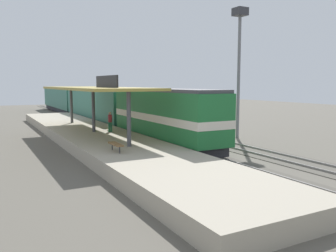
% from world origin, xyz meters
% --- Properties ---
extents(ground_plane, '(120.00, 120.00, 0.00)m').
position_xyz_m(ground_plane, '(2.00, 0.00, 0.00)').
color(ground_plane, '#5B564C').
extents(track_near, '(3.20, 110.00, 0.16)m').
position_xyz_m(track_near, '(0.00, 0.00, 0.03)').
color(track_near, '#4E4941').
rests_on(track_near, ground).
extents(track_far, '(3.20, 110.00, 0.16)m').
position_xyz_m(track_far, '(4.60, 0.00, 0.03)').
color(track_far, '#4E4941').
rests_on(track_far, ground).
extents(platform, '(6.00, 44.00, 0.90)m').
position_xyz_m(platform, '(-4.60, 0.00, 0.45)').
color(platform, '#A89E89').
rests_on(platform, ground).
extents(station_canopy, '(5.20, 18.00, 4.70)m').
position_xyz_m(station_canopy, '(-4.60, -0.09, 4.53)').
color(station_canopy, '#47474C').
rests_on(station_canopy, platform).
extents(platform_bench, '(0.44, 1.70, 0.50)m').
position_xyz_m(platform_bench, '(-6.00, -9.32, 1.34)').
color(platform_bench, '#333338').
rests_on(platform_bench, platform).
extents(locomotive, '(2.93, 14.43, 4.44)m').
position_xyz_m(locomotive, '(0.00, -4.20, 2.41)').
color(locomotive, '#28282D').
rests_on(locomotive, track_near).
extents(passenger_carriage_front, '(2.90, 20.00, 4.24)m').
position_xyz_m(passenger_carriage_front, '(0.00, 13.80, 2.31)').
color(passenger_carriage_front, '#28282D').
rests_on(passenger_carriage_front, track_near).
extents(passenger_carriage_rear, '(2.90, 20.00, 4.24)m').
position_xyz_m(passenger_carriage_rear, '(0.00, 34.60, 2.31)').
color(passenger_carriage_rear, '#28282D').
rests_on(passenger_carriage_rear, track_near).
extents(light_mast, '(1.10, 1.10, 11.70)m').
position_xyz_m(light_mast, '(7.80, -3.88, 8.40)').
color(light_mast, slate).
rests_on(light_mast, ground).
extents(person_waiting, '(0.34, 0.34, 1.71)m').
position_xyz_m(person_waiting, '(-3.39, -0.73, 1.85)').
color(person_waiting, '#23603D').
rests_on(person_waiting, platform).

